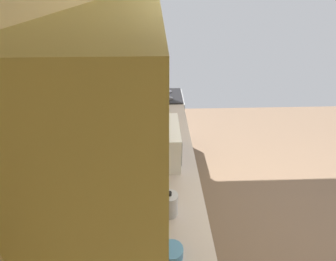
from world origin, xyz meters
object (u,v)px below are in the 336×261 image
at_px(microwave, 158,142).
at_px(kettle, 170,204).
at_px(bowl, 172,252).
at_px(oven_range, 160,124).

relative_size(microwave, kettle, 2.71).
height_order(microwave, kettle, microwave).
xyz_separation_m(microwave, kettle, (-0.68, -0.07, -0.07)).
xyz_separation_m(bowl, kettle, (0.33, -0.00, 0.05)).
bearing_deg(bowl, kettle, -0.00).
bearing_deg(microwave, bowl, -175.76).
distance_m(bowl, kettle, 0.33).
relative_size(microwave, bowl, 3.97).
bearing_deg(oven_range, kettle, -178.87).
distance_m(microwave, kettle, 0.69).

